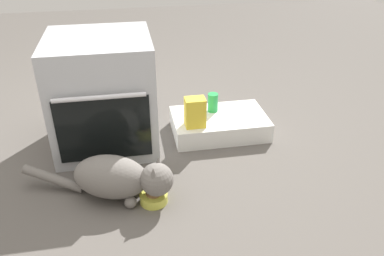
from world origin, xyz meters
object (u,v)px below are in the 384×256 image
(oven, at_px, (103,93))
(food_bowl, at_px, (154,197))
(cat, at_px, (119,177))
(soda_can, at_px, (213,102))
(snack_bag, at_px, (195,112))
(pantry_cabinet, at_px, (219,124))

(oven, bearing_deg, food_bowl, -70.21)
(food_bowl, xyz_separation_m, cat, (-0.16, 0.06, 0.09))
(food_bowl, bearing_deg, soda_can, 56.13)
(oven, relative_size, snack_bag, 3.67)
(oven, distance_m, soda_can, 0.69)
(cat, bearing_deg, snack_bag, 64.34)
(soda_can, bearing_deg, cat, -135.09)
(soda_can, bearing_deg, oven, -174.97)
(soda_can, bearing_deg, food_bowl, -123.87)
(oven, xyz_separation_m, pantry_cabinet, (0.70, -0.01, -0.27))
(food_bowl, relative_size, cat, 0.18)
(food_bowl, height_order, cat, cat)
(pantry_cabinet, height_order, soda_can, soda_can)
(oven, xyz_separation_m, snack_bag, (0.52, -0.11, -0.12))
(pantry_cabinet, bearing_deg, soda_can, 111.54)
(cat, distance_m, soda_can, 0.87)
(oven, distance_m, snack_bag, 0.55)
(oven, relative_size, soda_can, 5.50)
(soda_can, height_order, snack_bag, snack_bag)
(pantry_cabinet, height_order, snack_bag, snack_bag)
(pantry_cabinet, xyz_separation_m, soda_can, (-0.03, 0.07, 0.12))
(pantry_cabinet, relative_size, soda_can, 4.92)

